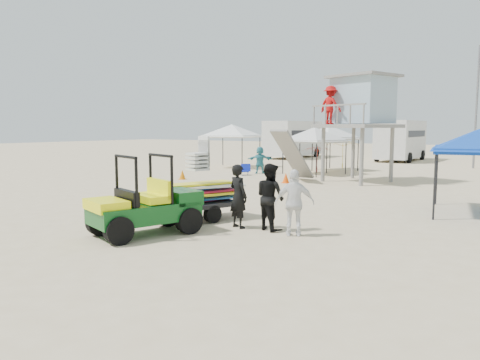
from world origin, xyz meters
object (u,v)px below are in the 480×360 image
Objects in this scene: lifeguard_tower at (358,104)px; utility_cart at (143,198)px; surf_trailer at (201,190)px; man_left at (238,196)px.

utility_cart is at bearing -91.02° from lifeguard_tower.
lifeguard_tower is at bearing 88.81° from surf_trailer.
man_left is at bearing -84.15° from lifeguard_tower.
utility_cart is 1.68× the size of man_left.
utility_cart reaches higher than man_left.
utility_cart is 2.54m from man_left.
lifeguard_tower reaches higher than man_left.
man_left is at bearing -11.19° from surf_trailer.
lifeguard_tower is at bearing -66.50° from man_left.
man_left is (1.52, -0.30, -0.02)m from surf_trailer.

